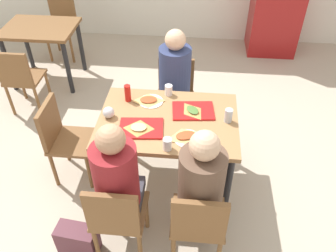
{
  "coord_description": "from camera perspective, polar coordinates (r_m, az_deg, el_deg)",
  "views": [
    {
      "loc": [
        0.22,
        -2.27,
        2.63
      ],
      "look_at": [
        0.0,
        0.0,
        0.69
      ],
      "focal_mm": 36.99,
      "sensor_mm": 36.0,
      "label": 1
    }
  ],
  "objects": [
    {
      "name": "paper_plate_center",
      "position": [
        3.15,
        -2.83,
        4.08
      ],
      "size": [
        0.22,
        0.22,
        0.01
      ],
      "primitive_type": "cylinder",
      "color": "white",
      "rests_on": "main_table"
    },
    {
      "name": "soda_can",
      "position": [
        2.93,
        9.93,
        1.71
      ],
      "size": [
        0.07,
        0.07,
        0.12
      ],
      "primitive_type": "cylinder",
      "color": "#B7BCC6",
      "rests_on": "main_table"
    },
    {
      "name": "chair_left_end",
      "position": [
        3.34,
        -16.94,
        -1.56
      ],
      "size": [
        0.4,
        0.4,
        0.85
      ],
      "color": "brown",
      "rests_on": "ground_plane"
    },
    {
      "name": "chair_near_left",
      "position": [
        2.64,
        -8.41,
        -14.36
      ],
      "size": [
        0.4,
        0.4,
        0.85
      ],
      "color": "brown",
      "rests_on": "ground_plane"
    },
    {
      "name": "tray_red_far",
      "position": [
        3.03,
        4.15,
        2.53
      ],
      "size": [
        0.38,
        0.3,
        0.02
      ],
      "primitive_type": "cube",
      "rotation": [
        0.0,
        0.0,
        0.1
      ],
      "color": "red",
      "rests_on": "main_table"
    },
    {
      "name": "pizza_slice_a",
      "position": [
        2.83,
        -4.85,
        -0.26
      ],
      "size": [
        0.19,
        0.16,
        0.02
      ],
      "color": "#C68C47",
      "rests_on": "tray_red_near"
    },
    {
      "name": "pizza_slice_c",
      "position": [
        3.14,
        -3.23,
        4.3
      ],
      "size": [
        0.23,
        0.18,
        0.02
      ],
      "color": "#DBAD60",
      "rests_on": "paper_plate_center"
    },
    {
      "name": "main_table",
      "position": [
        3.01,
        0.0,
        -0.33
      ],
      "size": [
        1.19,
        0.85,
        0.77
      ],
      "color": "#9E7247",
      "rests_on": "ground_plane"
    },
    {
      "name": "person_far_side",
      "position": [
        3.5,
        1.07,
        7.65
      ],
      "size": [
        0.32,
        0.42,
        1.26
      ],
      "color": "#383842",
      "rests_on": "ground_plane"
    },
    {
      "name": "handbag",
      "position": [
        3.01,
        -14.63,
        -17.66
      ],
      "size": [
        0.34,
        0.19,
        0.28
      ],
      "primitive_type": "cube",
      "rotation": [
        0.0,
        0.0,
        -0.11
      ],
      "color": "#592D38",
      "rests_on": "ground_plane"
    },
    {
      "name": "condiment_bottle",
      "position": [
        3.13,
        -6.66,
        5.4
      ],
      "size": [
        0.06,
        0.06,
        0.16
      ],
      "primitive_type": "cylinder",
      "color": "red",
      "rests_on": "main_table"
    },
    {
      "name": "chair_far_side",
      "position": [
        3.76,
        1.2,
        5.64
      ],
      "size": [
        0.4,
        0.4,
        0.85
      ],
      "color": "brown",
      "rests_on": "ground_plane"
    },
    {
      "name": "person_in_red",
      "position": [
        2.53,
        -8.28,
        -8.57
      ],
      "size": [
        0.32,
        0.42,
        1.26
      ],
      "color": "#383842",
      "rests_on": "ground_plane"
    },
    {
      "name": "foil_bundle",
      "position": [
        2.98,
        -9.76,
        2.21
      ],
      "size": [
        0.1,
        0.1,
        0.1
      ],
      "primitive_type": "sphere",
      "color": "silver",
      "rests_on": "main_table"
    },
    {
      "name": "background_table",
      "position": [
        4.86,
        -20.13,
        13.67
      ],
      "size": [
        0.9,
        0.7,
        0.77
      ],
      "color": "brown",
      "rests_on": "ground_plane"
    },
    {
      "name": "ground_plane",
      "position": [
        3.49,
        0.0,
        -8.84
      ],
      "size": [
        10.0,
        10.0,
        0.02
      ],
      "primitive_type": "cube",
      "color": "#B7A893"
    },
    {
      "name": "pizza_slice_b",
      "position": [
        3.01,
        4.06,
        2.58
      ],
      "size": [
        0.21,
        0.23,
        0.02
      ],
      "color": "#C68C47",
      "rests_on": "tray_red_far"
    },
    {
      "name": "pizza_slice_d",
      "position": [
        2.76,
        2.92,
        -1.62
      ],
      "size": [
        0.27,
        0.22,
        0.02
      ],
      "color": "#DBAD60",
      "rests_on": "paper_plate_near_edge"
    },
    {
      "name": "plastic_cup_b",
      "position": [
        2.64,
        -0.12,
        -3.0
      ],
      "size": [
        0.07,
        0.07,
        0.1
      ],
      "primitive_type": "cylinder",
      "color": "white",
      "rests_on": "main_table"
    },
    {
      "name": "background_chair_near",
      "position": [
        4.36,
        -23.14,
        7.48
      ],
      "size": [
        0.4,
        0.4,
        0.85
      ],
      "color": "brown",
      "rests_on": "ground_plane"
    },
    {
      "name": "plastic_cup_a",
      "position": [
        3.21,
        0.1,
        5.94
      ],
      "size": [
        0.07,
        0.07,
        0.1
      ],
      "primitive_type": "cylinder",
      "color": "white",
      "rests_on": "main_table"
    },
    {
      "name": "paper_plate_near_edge",
      "position": [
        2.76,
        3.22,
        -2.08
      ],
      "size": [
        0.22,
        0.22,
        0.01
      ],
      "primitive_type": "cylinder",
      "color": "white",
      "rests_on": "main_table"
    },
    {
      "name": "person_in_brown_jacket",
      "position": [
        2.48,
        5.41,
        -9.62
      ],
      "size": [
        0.32,
        0.42,
        1.26
      ],
      "color": "#383842",
      "rests_on": "ground_plane"
    },
    {
      "name": "background_chair_far",
      "position": [
        5.53,
        -17.0,
        15.88
      ],
      "size": [
        0.4,
        0.4,
        0.85
      ],
      "color": "brown",
      "rests_on": "ground_plane"
    },
    {
      "name": "chair_near_right",
      "position": [
        2.59,
        4.99,
        -15.5
      ],
      "size": [
        0.4,
        0.4,
        0.85
      ],
      "color": "brown",
      "rests_on": "ground_plane"
    },
    {
      "name": "tray_red_near",
      "position": [
        2.85,
        -4.46,
        -0.36
      ],
      "size": [
        0.38,
        0.29,
        0.02
      ],
      "primitive_type": "cube",
      "rotation": [
        0.0,
        0.0,
        0.09
      ],
      "color": "red",
      "rests_on": "main_table"
    }
  ]
}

